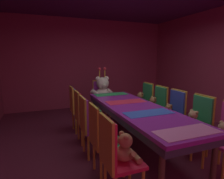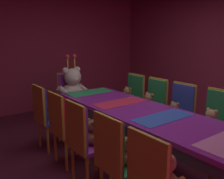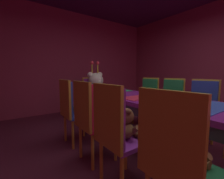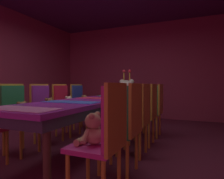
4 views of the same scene
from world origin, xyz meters
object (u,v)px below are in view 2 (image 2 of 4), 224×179
Objects in this scene: teddy_left_0 at (166,173)px; teddy_right_2 at (174,112)px; banquet_table at (139,116)px; chair_right_3 at (154,102)px; throne_chair at (69,93)px; teddy_left_4 at (54,111)px; chair_left_2 at (82,135)px; chair_left_1 at (114,154)px; teddy_right_1 at (210,122)px; king_teddy_bear at (73,87)px; chair_left_3 at (62,122)px; teddy_left_3 at (72,121)px; teddy_right_4 at (127,97)px; teddy_left_1 at (126,152)px; chair_right_2 at (180,109)px; teddy_left_2 at (93,133)px; chair_right_1 at (217,119)px; chair_left_4 at (44,111)px; teddy_right_3 at (148,103)px; chair_right_4 at (133,95)px.

teddy_right_2 is at bearing 37.72° from teddy_left_0.
chair_right_3 reaches higher than banquet_table.
teddy_left_4 is at bearing -38.79° from throne_chair.
chair_left_1 is at bearing -88.12° from chair_left_2.
chair_left_1 is 1.57m from teddy_right_1.
king_teddy_bear reaches higher than teddy_right_2.
chair_right_3 is 1.54m from king_teddy_bear.
chair_left_3 reaches higher than teddy_left_3.
teddy_left_0 reaches higher than teddy_right_4.
teddy_left_1 is 0.97× the size of teddy_left_4.
teddy_left_0 is 1.89m from chair_right_2.
chair_right_3 is (1.56, 0.53, 0.01)m from teddy_left_2.
king_teddy_bear reaches higher than chair_right_1.
chair_left_4 reaches higher than teddy_right_3.
chair_left_3 reaches higher than teddy_left_2.
chair_left_3 is 1.00× the size of throne_chair.
teddy_left_3 is at bearing -18.66° from chair_right_2.
chair_left_4 is (-0.13, 1.10, 0.01)m from teddy_left_2.
chair_left_1 and chair_left_2 have the same top height.
chair_left_4 is at bearing -33.08° from chair_right_2.
chair_right_2 is 3.02× the size of teddy_right_4.
banquet_table is 8.84× the size of teddy_right_4.
chair_left_2 is at bearing -91.34° from chair_left_3.
chair_right_2 is (1.68, 0.57, 0.00)m from chair_left_1.
teddy_left_4 is 2.30m from chair_right_1.
chair_right_2 is at bearing 105.37° from teddy_right_3.
throne_chair is at bearing 74.64° from teddy_left_1.
teddy_left_4 is at bearing 76.10° from chair_left_3.
chair_left_1 reaches higher than teddy_left_4.
chair_left_3 and chair_left_4 have the same top height.
chair_right_1 is at bearing 91.49° from chair_right_3.
teddy_right_4 reaches higher than teddy_right_1.
chair_left_4 reaches higher than teddy_left_0.
throne_chair is at bearing -46.47° from chair_right_4.
chair_left_3 is at bearing 0.24° from chair_right_3.
chair_right_1 is (1.72, -1.10, 0.00)m from chair_left_3.
chair_left_1 is 1.09m from chair_left_3.
throne_chair is (0.86, 1.98, 0.00)m from chair_left_2.
teddy_right_3 is (-0.15, 0.53, -0.01)m from chair_right_2.
throne_chair is (-0.84, 1.45, 0.00)m from chair_right_3.
chair_right_3 is (0.84, 0.53, -0.06)m from banquet_table.
banquet_table is 0.88m from teddy_left_3.
chair_right_4 is (1.56, -0.01, 0.01)m from teddy_left_4.
chair_right_1 is 3.48× the size of teddy_right_2.
chair_left_4 is 1.90m from teddy_right_2.
chair_left_3 is at bearing -89.93° from chair_left_4.
chair_left_2 is at bearing -106.75° from teddy_left_3.
chair_left_3 is 1.00× the size of chair_right_2.
teddy_left_2 is 0.52m from teddy_left_3.
chair_left_4 is (-0.15, 0.58, 0.01)m from teddy_left_3.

